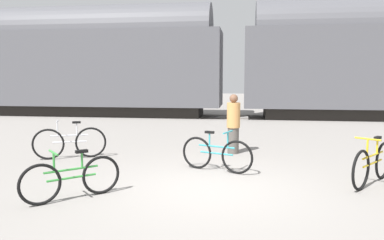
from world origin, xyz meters
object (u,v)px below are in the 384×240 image
at_px(bicycle_silver, 70,142).
at_px(bicycle_teal, 216,154).
at_px(bicycle_green, 72,178).
at_px(bicycle_yellow, 373,164).
at_px(person_in_tan, 233,124).
at_px(freight_train, 233,57).

distance_m(bicycle_silver, bicycle_teal, 3.77).
relative_size(bicycle_silver, bicycle_green, 1.31).
relative_size(bicycle_yellow, bicycle_teal, 0.95).
distance_m(bicycle_teal, person_in_tan, 2.02).
height_order(bicycle_silver, person_in_tan, person_in_tan).
bearing_deg(bicycle_silver, freight_train, 70.27).
height_order(bicycle_silver, bicycle_yellow, bicycle_silver).
xyz_separation_m(bicycle_silver, bicycle_green, (1.48, -2.96, -0.04)).
height_order(bicycle_green, bicycle_teal, bicycle_teal).
xyz_separation_m(bicycle_silver, bicycle_yellow, (6.67, -1.35, -0.01)).
bearing_deg(bicycle_yellow, freight_train, 104.39).
distance_m(freight_train, bicycle_green, 13.69).
bearing_deg(bicycle_yellow, bicycle_silver, 168.56).
height_order(freight_train, bicycle_silver, freight_train).
bearing_deg(bicycle_teal, freight_train, 90.04).
relative_size(freight_train, person_in_tan, 16.92).
xyz_separation_m(freight_train, bicycle_green, (-2.21, -13.24, -2.66)).
bearing_deg(freight_train, bicycle_teal, -89.96).
bearing_deg(freight_train, person_in_tan, -88.06).
height_order(bicycle_yellow, person_in_tan, person_in_tan).
bearing_deg(bicycle_silver, bicycle_green, -63.50).
xyz_separation_m(bicycle_silver, bicycle_teal, (3.69, -0.76, -0.03)).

